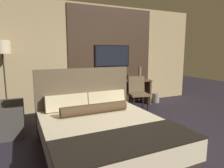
{
  "coord_description": "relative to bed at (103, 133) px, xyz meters",
  "views": [
    {
      "loc": [
        -1.62,
        -2.67,
        1.54
      ],
      "look_at": [
        0.16,
        1.12,
        0.85
      ],
      "focal_mm": 32.0,
      "sensor_mm": 36.0,
      "label": 1
    }
  ],
  "objects": [
    {
      "name": "vase_tall",
      "position": [
        2.05,
        2.18,
        0.61
      ],
      "size": [
        0.08,
        0.08,
        0.38
      ],
      "color": "#846647",
      "rests_on": "desk"
    },
    {
      "name": "desk_chair",
      "position": [
        1.67,
        1.67,
        0.22
      ],
      "size": [
        0.56,
        0.56,
        0.89
      ],
      "rotation": [
        0.0,
        0.0,
        -0.23
      ],
      "color": "brown",
      "rests_on": "ground_plane"
    },
    {
      "name": "book",
      "position": [
        1.81,
        2.26,
        0.43
      ],
      "size": [
        0.24,
        0.18,
        0.03
      ],
      "color": "maroon",
      "rests_on": "desk"
    },
    {
      "name": "wall_back_tv_panel",
      "position": [
        0.63,
        2.59,
        1.09
      ],
      "size": [
        7.2,
        0.09,
        2.8
      ],
      "color": "tan",
      "rests_on": "ground_plane"
    },
    {
      "name": "bed",
      "position": [
        0.0,
        0.0,
        0.0
      ],
      "size": [
        1.8,
        2.1,
        1.23
      ],
      "color": "#33281E",
      "rests_on": "ground_plane"
    },
    {
      "name": "tv",
      "position": [
        1.34,
        2.52,
        1.11
      ],
      "size": [
        1.07,
        0.04,
        0.6
      ],
      "color": "black"
    },
    {
      "name": "ground_plane",
      "position": [
        0.51,
        -0.0,
        -0.31
      ],
      "size": [
        16.0,
        16.0,
        0.0
      ],
      "primitive_type": "plane",
      "color": "#28232D"
    },
    {
      "name": "floor_lamp",
      "position": [
        -1.4,
        2.21,
        1.18
      ],
      "size": [
        0.34,
        0.34,
        1.77
      ],
      "color": "#282623",
      "rests_on": "ground_plane"
    },
    {
      "name": "vase_short",
      "position": [
        0.91,
        2.35,
        0.54
      ],
      "size": [
        0.1,
        0.1,
        0.24
      ],
      "color": "#333338",
      "rests_on": "desk"
    },
    {
      "name": "waste_bin",
      "position": [
        2.63,
        2.14,
        -0.17
      ],
      "size": [
        0.22,
        0.22,
        0.28
      ],
      "color": "gray",
      "rests_on": "ground_plane"
    },
    {
      "name": "desk",
      "position": [
        1.34,
        2.28,
        0.2
      ],
      "size": [
        2.03,
        0.57,
        0.73
      ],
      "color": "brown",
      "rests_on": "ground_plane"
    }
  ]
}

